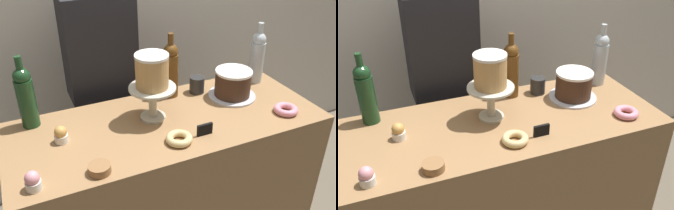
# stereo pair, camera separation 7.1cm
# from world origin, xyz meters

# --- Properties ---
(display_counter) EXTENTS (1.42, 0.58, 0.92)m
(display_counter) POSITION_xyz_m (0.00, 0.00, 0.46)
(display_counter) COLOR #997047
(display_counter) RESTS_ON ground_plane
(cake_stand_pedestal) EXTENTS (0.21, 0.21, 0.16)m
(cake_stand_pedestal) POSITION_xyz_m (-0.05, 0.05, 1.03)
(cake_stand_pedestal) COLOR beige
(cake_stand_pedestal) RESTS_ON display_counter
(white_layer_cake) EXTENTS (0.15, 0.15, 0.15)m
(white_layer_cake) POSITION_xyz_m (-0.05, 0.05, 1.16)
(white_layer_cake) COLOR tan
(white_layer_cake) RESTS_ON cake_stand_pedestal
(silver_serving_platter) EXTENTS (0.24, 0.24, 0.01)m
(silver_serving_platter) POSITION_xyz_m (0.39, 0.07, 0.93)
(silver_serving_platter) COLOR silver
(silver_serving_platter) RESTS_ON display_counter
(chocolate_round_cake) EXTENTS (0.18, 0.18, 0.13)m
(chocolate_round_cake) POSITION_xyz_m (0.39, 0.07, 1.00)
(chocolate_round_cake) COLOR #3D2619
(chocolate_round_cake) RESTS_ON silver_serving_platter
(wine_bottle_green) EXTENTS (0.08, 0.08, 0.33)m
(wine_bottle_green) POSITION_xyz_m (-0.56, 0.22, 1.07)
(wine_bottle_green) COLOR #193D1E
(wine_bottle_green) RESTS_ON display_counter
(wine_bottle_amber) EXTENTS (0.08, 0.08, 0.33)m
(wine_bottle_amber) POSITION_xyz_m (0.11, 0.22, 1.07)
(wine_bottle_amber) COLOR #5B3814
(wine_bottle_amber) RESTS_ON display_counter
(wine_bottle_clear) EXTENTS (0.08, 0.08, 0.33)m
(wine_bottle_clear) POSITION_xyz_m (0.60, 0.17, 1.07)
(wine_bottle_clear) COLOR #B2BCC1
(wine_bottle_clear) RESTS_ON display_counter
(cupcake_strawberry) EXTENTS (0.06, 0.06, 0.07)m
(cupcake_strawberry) POSITION_xyz_m (-0.60, -0.21, 0.96)
(cupcake_strawberry) COLOR white
(cupcake_strawberry) RESTS_ON display_counter
(cupcake_caramel) EXTENTS (0.06, 0.06, 0.07)m
(cupcake_caramel) POSITION_xyz_m (-0.47, 0.03, 0.96)
(cupcake_caramel) COLOR white
(cupcake_caramel) RESTS_ON display_counter
(donut_glazed) EXTENTS (0.11, 0.11, 0.03)m
(donut_glazed) POSITION_xyz_m (-0.03, -0.17, 0.94)
(donut_glazed) COLOR #E0C17F
(donut_glazed) RESTS_ON display_counter
(donut_pink) EXTENTS (0.11, 0.11, 0.03)m
(donut_pink) POSITION_xyz_m (0.53, -0.16, 0.94)
(donut_pink) COLOR pink
(donut_pink) RESTS_ON display_counter
(cookie_stack) EXTENTS (0.08, 0.08, 0.03)m
(cookie_stack) POSITION_xyz_m (-0.37, -0.22, 0.94)
(cookie_stack) COLOR olive
(cookie_stack) RESTS_ON display_counter
(price_sign_chalkboard) EXTENTS (0.07, 0.01, 0.05)m
(price_sign_chalkboard) POSITION_xyz_m (0.09, -0.17, 0.95)
(price_sign_chalkboard) COLOR black
(price_sign_chalkboard) RESTS_ON display_counter
(coffee_cup_ceramic) EXTENTS (0.08, 0.08, 0.08)m
(coffee_cup_ceramic) POSITION_xyz_m (0.25, 0.19, 0.97)
(coffee_cup_ceramic) COLOR #282828
(coffee_cup_ceramic) RESTS_ON display_counter
(barista_figure) EXTENTS (0.36, 0.22, 1.60)m
(barista_figure) POSITION_xyz_m (-0.16, 0.51, 0.84)
(barista_figure) COLOR black
(barista_figure) RESTS_ON ground_plane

